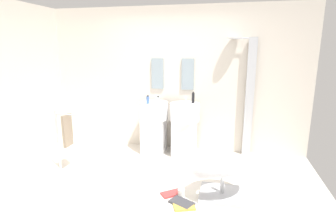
% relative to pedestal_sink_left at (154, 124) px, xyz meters
% --- Properties ---
extents(ground_plane, '(4.80, 3.60, 0.04)m').
position_rel_pedestal_sink_left_xyz_m(ground_plane, '(0.28, -1.29, -0.55)').
color(ground_plane, silver).
extents(rear_partition, '(4.80, 0.10, 2.60)m').
position_rel_pedestal_sink_left_xyz_m(rear_partition, '(0.28, 0.36, 0.77)').
color(rear_partition, beige).
rests_on(rear_partition, ground_plane).
extents(pedestal_sink_left, '(0.52, 0.52, 1.04)m').
position_rel_pedestal_sink_left_xyz_m(pedestal_sink_left, '(0.00, 0.00, 0.00)').
color(pedestal_sink_left, white).
rests_on(pedestal_sink_left, ground_plane).
extents(pedestal_sink_right, '(0.52, 0.52, 1.04)m').
position_rel_pedestal_sink_left_xyz_m(pedestal_sink_right, '(0.56, 0.00, 0.00)').
color(pedestal_sink_right, white).
rests_on(pedestal_sink_right, ground_plane).
extents(vanity_mirror_left, '(0.22, 0.03, 0.55)m').
position_rel_pedestal_sink_left_xyz_m(vanity_mirror_left, '(-0.00, 0.29, 0.89)').
color(vanity_mirror_left, '#8C9EA8').
extents(vanity_mirror_right, '(0.22, 0.03, 0.55)m').
position_rel_pedestal_sink_left_xyz_m(vanity_mirror_right, '(0.56, 0.29, 0.89)').
color(vanity_mirror_right, '#8C9EA8').
extents(shower_column, '(0.49, 0.24, 2.05)m').
position_rel_pedestal_sink_left_xyz_m(shower_column, '(1.63, 0.24, 0.55)').
color(shower_column, '#B7BABF').
rests_on(shower_column, ground_plane).
extents(lounge_chair, '(1.08, 1.08, 0.65)m').
position_rel_pedestal_sink_left_xyz_m(lounge_chair, '(1.27, -1.32, -0.18)').
color(lounge_chair, '#B7BABF').
rests_on(lounge_chair, ground_plane).
extents(towel_rack, '(0.37, 0.22, 0.95)m').
position_rel_pedestal_sink_left_xyz_m(towel_rack, '(-1.10, -1.03, 0.10)').
color(towel_rack, '#B7BABF').
rests_on(towel_rack, ground_plane).
extents(area_rug, '(0.97, 0.71, 0.01)m').
position_rel_pedestal_sink_left_xyz_m(area_rug, '(0.67, -1.59, -0.52)').
color(area_rug, white).
rests_on(area_rug, ground_plane).
extents(magazine_charcoal, '(0.34, 0.29, 0.03)m').
position_rel_pedestal_sink_left_xyz_m(magazine_charcoal, '(0.80, -1.61, -0.50)').
color(magazine_charcoal, '#38383D').
rests_on(magazine_charcoal, area_rug).
extents(magazine_ochre, '(0.29, 0.24, 0.03)m').
position_rel_pedestal_sink_left_xyz_m(magazine_ochre, '(0.84, -1.68, -0.50)').
color(magazine_ochre, gold).
rests_on(magazine_ochre, area_rug).
extents(magazine_red, '(0.30, 0.28, 0.02)m').
position_rel_pedestal_sink_left_xyz_m(magazine_red, '(0.63, -1.42, -0.50)').
color(magazine_red, '#B73838').
rests_on(magazine_red, area_rug).
extents(coffee_mug, '(0.09, 0.09, 0.11)m').
position_rel_pedestal_sink_left_xyz_m(coffee_mug, '(0.77, -1.45, -0.46)').
color(coffee_mug, white).
rests_on(coffee_mug, area_rug).
extents(soap_bottle_blue, '(0.06, 0.06, 0.15)m').
position_rel_pedestal_sink_left_xyz_m(soap_bottle_blue, '(-0.06, -0.15, 0.48)').
color(soap_bottle_blue, '#4C72B7').
rests_on(soap_bottle_blue, pedestal_sink_left).
extents(soap_bottle_black, '(0.05, 0.05, 0.20)m').
position_rel_pedestal_sink_left_xyz_m(soap_bottle_black, '(0.70, 0.07, 0.50)').
color(soap_bottle_black, black).
rests_on(soap_bottle_black, pedestal_sink_right).
extents(soap_bottle_clear, '(0.06, 0.06, 0.13)m').
position_rel_pedestal_sink_left_xyz_m(soap_bottle_clear, '(0.11, -0.08, 0.47)').
color(soap_bottle_clear, silver).
rests_on(soap_bottle_clear, pedestal_sink_left).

